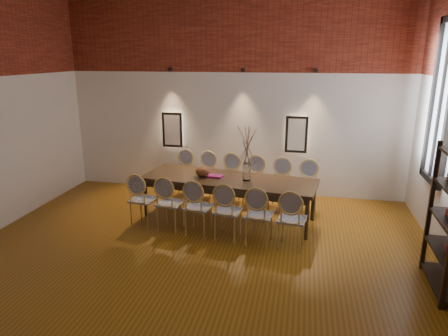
% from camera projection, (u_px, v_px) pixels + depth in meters
% --- Properties ---
extents(floor, '(7.00, 7.00, 0.02)m').
position_uv_depth(floor, '(187.00, 275.00, 5.35)').
color(floor, brown).
rests_on(floor, ground).
extents(wall_back, '(7.00, 0.10, 4.00)m').
position_uv_depth(wall_back, '(234.00, 97.00, 8.15)').
color(wall_back, silver).
rests_on(wall_back, ground).
extents(brick_band_back, '(7.00, 0.02, 1.50)m').
position_uv_depth(brick_band_back, '(234.00, 33.00, 7.74)').
color(brick_band_back, maroon).
rests_on(brick_band_back, ground).
extents(niche_left, '(0.36, 0.06, 0.66)m').
position_uv_depth(niche_left, '(173.00, 130.00, 8.49)').
color(niche_left, '#FFEAC6').
rests_on(niche_left, wall_back).
extents(niche_right, '(0.36, 0.06, 0.66)m').
position_uv_depth(niche_right, '(296.00, 134.00, 8.00)').
color(niche_right, '#FFEAC6').
rests_on(niche_right, wall_back).
extents(spot_fixture_left, '(0.08, 0.10, 0.08)m').
position_uv_depth(spot_fixture_left, '(170.00, 69.00, 8.12)').
color(spot_fixture_left, black).
rests_on(spot_fixture_left, wall_back).
extents(spot_fixture_mid, '(0.08, 0.10, 0.08)m').
position_uv_depth(spot_fixture_mid, '(243.00, 70.00, 7.84)').
color(spot_fixture_mid, black).
rests_on(spot_fixture_mid, wall_back).
extents(spot_fixture_right, '(0.08, 0.10, 0.08)m').
position_uv_depth(spot_fixture_right, '(316.00, 70.00, 7.57)').
color(spot_fixture_right, black).
rests_on(spot_fixture_right, wall_back).
extents(window_glass, '(0.02, 0.78, 2.38)m').
position_uv_depth(window_glass, '(443.00, 102.00, 5.99)').
color(window_glass, silver).
rests_on(window_glass, wall_right).
extents(window_frame, '(0.08, 0.90, 2.50)m').
position_uv_depth(window_frame, '(441.00, 102.00, 5.99)').
color(window_frame, black).
rests_on(window_frame, wall_right).
extents(window_mullion, '(0.06, 0.06, 2.40)m').
position_uv_depth(window_mullion, '(441.00, 102.00, 5.99)').
color(window_mullion, black).
rests_on(window_mullion, wall_right).
extents(dining_table, '(3.15, 1.39, 0.75)m').
position_uv_depth(dining_table, '(228.00, 198.00, 7.11)').
color(dining_table, '#352314').
rests_on(dining_table, floor).
extents(chair_near_a, '(0.50, 0.50, 0.94)m').
position_uv_depth(chair_near_a, '(143.00, 199.00, 6.79)').
color(chair_near_a, tan).
rests_on(chair_near_a, floor).
extents(chair_near_b, '(0.50, 0.50, 0.94)m').
position_uv_depth(chair_near_b, '(170.00, 203.00, 6.62)').
color(chair_near_b, tan).
rests_on(chair_near_b, floor).
extents(chair_near_c, '(0.50, 0.50, 0.94)m').
position_uv_depth(chair_near_c, '(198.00, 207.00, 6.46)').
color(chair_near_c, tan).
rests_on(chair_near_c, floor).
extents(chair_near_d, '(0.50, 0.50, 0.94)m').
position_uv_depth(chair_near_d, '(228.00, 211.00, 6.30)').
color(chair_near_d, tan).
rests_on(chair_near_d, floor).
extents(chair_near_e, '(0.50, 0.50, 0.94)m').
position_uv_depth(chair_near_e, '(259.00, 215.00, 6.14)').
color(chair_near_e, tan).
rests_on(chair_near_e, floor).
extents(chair_near_f, '(0.50, 0.50, 0.94)m').
position_uv_depth(chair_near_f, '(292.00, 219.00, 5.98)').
color(chair_near_f, tan).
rests_on(chair_near_f, floor).
extents(chair_far_a, '(0.50, 0.50, 0.94)m').
position_uv_depth(chair_far_a, '(182.00, 175.00, 8.18)').
color(chair_far_a, tan).
rests_on(chair_far_a, floor).
extents(chair_far_b, '(0.50, 0.50, 0.94)m').
position_uv_depth(chair_far_b, '(205.00, 177.00, 8.02)').
color(chair_far_b, tan).
rests_on(chair_far_b, floor).
extents(chair_far_c, '(0.50, 0.50, 0.94)m').
position_uv_depth(chair_far_c, '(229.00, 180.00, 7.86)').
color(chair_far_c, tan).
rests_on(chair_far_c, floor).
extents(chair_far_d, '(0.50, 0.50, 0.94)m').
position_uv_depth(chair_far_d, '(254.00, 182.00, 7.70)').
color(chair_far_d, tan).
rests_on(chair_far_d, floor).
extents(chair_far_e, '(0.50, 0.50, 0.94)m').
position_uv_depth(chair_far_e, '(280.00, 185.00, 7.53)').
color(chair_far_e, tan).
rests_on(chair_far_e, floor).
extents(chair_far_f, '(0.50, 0.50, 0.94)m').
position_uv_depth(chair_far_f, '(307.00, 188.00, 7.37)').
color(chair_far_f, tan).
rests_on(chair_far_f, floor).
extents(vase, '(0.14, 0.14, 0.30)m').
position_uv_depth(vase, '(247.00, 172.00, 6.86)').
color(vase, silver).
rests_on(vase, dining_table).
extents(dried_branches, '(0.50, 0.50, 0.70)m').
position_uv_depth(dried_branches, '(247.00, 146.00, 6.73)').
color(dried_branches, '#503B2B').
rests_on(dried_branches, vase).
extents(bowl, '(0.24, 0.24, 0.18)m').
position_uv_depth(bowl, '(202.00, 172.00, 7.08)').
color(bowl, '#572E15').
rests_on(bowl, dining_table).
extents(book, '(0.28, 0.21, 0.03)m').
position_uv_depth(book, '(215.00, 176.00, 7.08)').
color(book, '#7D1157').
rests_on(book, dining_table).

